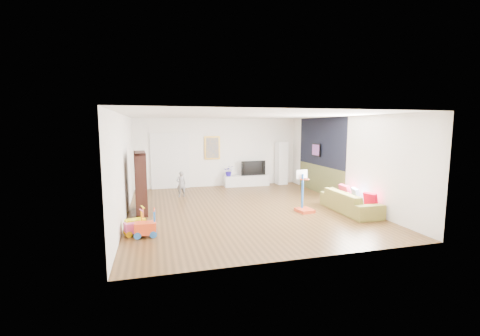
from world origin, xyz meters
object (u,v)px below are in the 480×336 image
object	(u,v)px
sofa	(350,202)
basketball_hoop	(305,191)
bookshelf	(141,182)
media_console	(246,181)

from	to	relation	value
sofa	basketball_hoop	xyz separation A→B (m)	(-1.24, 0.32, 0.30)
bookshelf	basketball_hoop	bearing A→B (deg)	-18.03
media_console	sofa	xyz separation A→B (m)	(1.70, -4.59, 0.08)
basketball_hoop	media_console	bearing A→B (deg)	88.57
media_console	bookshelf	size ratio (longest dim) A/B	1.07
sofa	basketball_hoop	size ratio (longest dim) A/B	1.69
bookshelf	sofa	world-z (taller)	bookshelf
media_console	basketball_hoop	distance (m)	4.32
bookshelf	basketball_hoop	size ratio (longest dim) A/B	1.43
sofa	basketball_hoop	distance (m)	1.31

